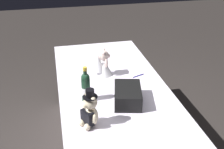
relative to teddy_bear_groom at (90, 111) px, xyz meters
The scene contains 6 objects.
reception_table 0.77m from the teddy_bear_groom, 27.62° to the right, with size 2.00×0.93×0.79m, color white.
teddy_bear_groom is the anchor object (origin of this frame).
teddy_bear_bride 0.75m from the teddy_bear_groom, 17.19° to the right, with size 0.16×0.20×0.25m.
champagne_bottle 0.32m from the teddy_bear_groom, ahead, with size 0.07×0.07×0.29m.
signing_pen 0.82m from the teddy_bear_groom, 41.20° to the right, with size 0.06×0.12×0.01m.
gift_case_black 0.40m from the teddy_bear_groom, 56.22° to the right, with size 0.34×0.27×0.12m.
Camera 1 is at (-2.03, 0.45, 1.99)m, focal length 44.16 mm.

